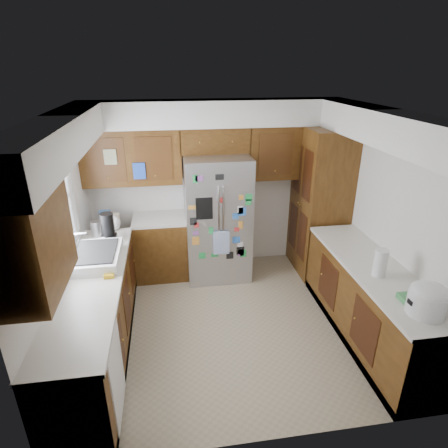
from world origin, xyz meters
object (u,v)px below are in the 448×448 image
Objects in this scene: pantry at (320,202)px; paper_towel at (380,263)px; fridge at (217,218)px; rice_cooker at (428,299)px.

pantry is 1.79m from paper_towel.
pantry is 1.19× the size of fridge.
paper_towel is at bearing 96.15° from rice_cooker.
rice_cooker is 1.14× the size of paper_towel.
paper_towel is at bearing -92.25° from pantry.
rice_cooker is at bearing -59.02° from fridge.
rice_cooker is at bearing -83.85° from paper_towel.
fridge is (-1.50, 0.05, -0.17)m from pantry.
fridge is at bearing 127.75° from paper_towel.
rice_cooker is (-0.00, -2.44, -0.00)m from pantry.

